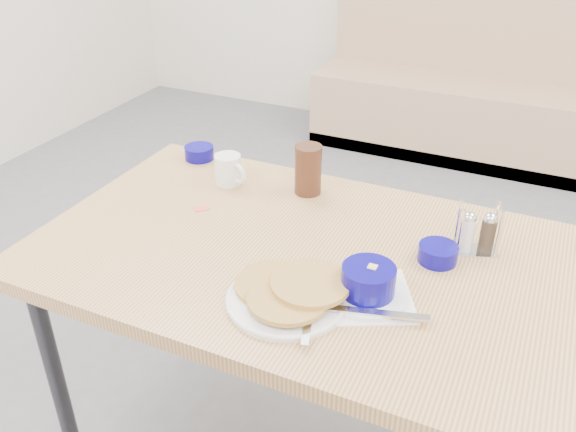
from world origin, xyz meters
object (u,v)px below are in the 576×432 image
at_px(coffee_mug, 229,169).
at_px(dining_table, 320,275).
at_px(butter_bowl, 438,254).
at_px(pancake_plate, 289,294).
at_px(booth_bench, 478,96).
at_px(amber_tumbler, 308,170).
at_px(grits_setting, 368,285).
at_px(creamer_bowl, 199,153).
at_px(condiment_caddy, 477,236).

bearing_deg(coffee_mug, dining_table, -31.30).
bearing_deg(butter_bowl, coffee_mug, 167.43).
relative_size(pancake_plate, butter_bowl, 2.81).
bearing_deg(booth_bench, amber_tumbler, -93.87).
height_order(grits_setting, creamer_bowl, grits_setting).
height_order(dining_table, creamer_bowl, creamer_bowl).
bearing_deg(coffee_mug, condiment_caddy, -5.13).
bearing_deg(booth_bench, grits_setting, -86.68).
bearing_deg(booth_bench, pancake_plate, -89.91).
bearing_deg(booth_bench, condiment_caddy, -82.04).
relative_size(dining_table, condiment_caddy, 11.15).
xyz_separation_m(creamer_bowl, condiment_caddy, (0.88, -0.17, 0.02)).
bearing_deg(butter_bowl, booth_bench, 96.04).
distance_m(pancake_plate, creamer_bowl, 0.77).
bearing_deg(coffee_mug, amber_tumbler, 11.05).
distance_m(dining_table, amber_tumbler, 0.34).
xyz_separation_m(creamer_bowl, butter_bowl, (0.81, -0.25, 0.00)).
xyz_separation_m(grits_setting, butter_bowl, (0.10, 0.20, -0.01)).
distance_m(pancake_plate, amber_tumbler, 0.50).
relative_size(amber_tumbler, condiment_caddy, 1.13).
distance_m(coffee_mug, butter_bowl, 0.66).
bearing_deg(amber_tumbler, condiment_caddy, -12.66).
bearing_deg(creamer_bowl, amber_tumbler, -9.05).
bearing_deg(butter_bowl, dining_table, -160.95).
distance_m(grits_setting, butter_bowl, 0.23).
height_order(dining_table, amber_tumbler, amber_tumbler).
height_order(dining_table, butter_bowl, butter_bowl).
height_order(coffee_mug, grits_setting, coffee_mug).
bearing_deg(booth_bench, coffee_mug, -99.40).
height_order(dining_table, coffee_mug, coffee_mug).
height_order(butter_bowl, amber_tumbler, amber_tumbler).
distance_m(booth_bench, pancake_plate, 2.76).
height_order(booth_bench, dining_table, booth_bench).
bearing_deg(dining_table, creamer_bowl, 148.32).
distance_m(butter_bowl, condiment_caddy, 0.11).
xyz_separation_m(grits_setting, amber_tumbler, (-0.31, 0.39, 0.04)).
xyz_separation_m(booth_bench, dining_table, (0.00, -2.53, 0.35)).
distance_m(dining_table, grits_setting, 0.21).
xyz_separation_m(booth_bench, creamer_bowl, (-0.55, -2.19, 0.43)).
height_order(booth_bench, amber_tumbler, booth_bench).
distance_m(grits_setting, amber_tumbler, 0.50).
relative_size(butter_bowl, amber_tumbler, 0.65).
xyz_separation_m(pancake_plate, coffee_mug, (-0.39, 0.43, 0.03)).
bearing_deg(coffee_mug, creamer_bowl, 147.47).
distance_m(creamer_bowl, butter_bowl, 0.85).
distance_m(booth_bench, butter_bowl, 2.50).
xyz_separation_m(coffee_mug, creamer_bowl, (-0.17, 0.11, -0.02)).
bearing_deg(creamer_bowl, grits_setting, -32.75).
relative_size(dining_table, pancake_plate, 5.42).
relative_size(pancake_plate, creamer_bowl, 2.85).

